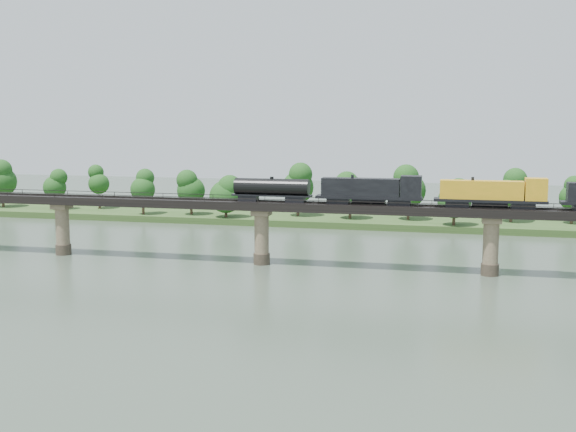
# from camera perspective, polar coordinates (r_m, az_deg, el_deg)

# --- Properties ---
(ground) EXTENTS (400.00, 400.00, 0.00)m
(ground) POSITION_cam_1_polar(r_m,az_deg,el_deg) (103.67, -6.54, -7.08)
(ground) COLOR #334134
(ground) RESTS_ON ground
(far_bank) EXTENTS (300.00, 24.00, 1.60)m
(far_bank) POSITION_cam_1_polar(r_m,az_deg,el_deg) (184.17, 2.47, -0.18)
(far_bank) COLOR #2A461C
(far_bank) RESTS_ON ground
(bridge) EXTENTS (236.00, 30.00, 11.50)m
(bridge) POSITION_cam_1_polar(r_m,az_deg,el_deg) (130.49, -2.10, -1.47)
(bridge) COLOR #473A2D
(bridge) RESTS_ON ground
(bridge_superstructure) EXTENTS (220.00, 4.90, 0.75)m
(bridge_superstructure) POSITION_cam_1_polar(r_m,az_deg,el_deg) (129.61, -2.12, 1.29)
(bridge_superstructure) COLOR black
(bridge_superstructure) RESTS_ON bridge
(far_treeline) EXTENTS (289.06, 17.54, 13.60)m
(far_treeline) POSITION_cam_1_polar(r_m,az_deg,el_deg) (180.60, -0.34, 2.23)
(far_treeline) COLOR #382619
(far_treeline) RESTS_ON far_bank
(freight_train) EXTENTS (74.30, 2.89, 5.11)m
(freight_train) POSITION_cam_1_polar(r_m,az_deg,el_deg) (124.72, 12.65, 1.84)
(freight_train) COLOR black
(freight_train) RESTS_ON bridge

